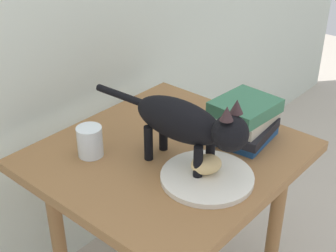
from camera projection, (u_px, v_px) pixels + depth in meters
side_table at (168, 178)px, 1.37m from camera, size 0.68×0.63×0.60m
plate at (207, 177)px, 1.21m from camera, size 0.24×0.24×0.01m
bread_roll at (206, 164)px, 1.20m from camera, size 0.10×0.09×0.05m
cat at (188, 123)px, 1.19m from camera, size 0.10×0.48×0.23m
book_stack at (245, 120)px, 1.36m from camera, size 0.21×0.17×0.12m
candle_jar at (90, 143)px, 1.29m from camera, size 0.07×0.07×0.08m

